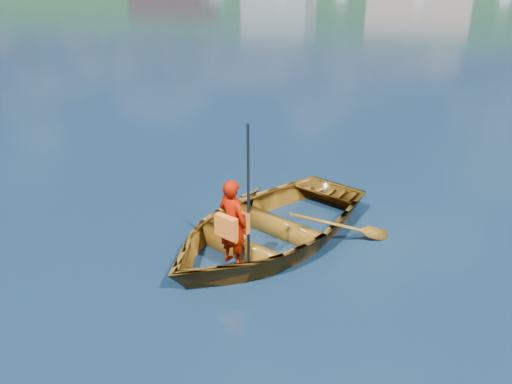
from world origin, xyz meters
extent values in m
plane|color=#0D283F|center=(0.00, 0.00, 0.00)|extent=(600.00, 600.00, 0.00)
imported|color=brown|center=(0.34, 0.05, 0.25)|extent=(3.99, 4.62, 0.80)
imported|color=#9E0F00|center=(0.15, -0.84, 0.71)|extent=(0.52, 0.43, 1.22)
cube|color=orange|center=(0.11, -0.95, 0.70)|extent=(0.35, 0.22, 0.30)
cube|color=orange|center=(0.19, -0.73, 0.70)|extent=(0.35, 0.20, 0.30)
cube|color=orange|center=(0.15, -0.84, 0.52)|extent=(0.36, 0.31, 0.05)
cylinder|color=black|center=(0.34, -0.75, 1.08)|extent=(0.05, 0.05, 1.96)
camera|label=1|loc=(2.41, -6.27, 3.74)|focal=35.00mm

